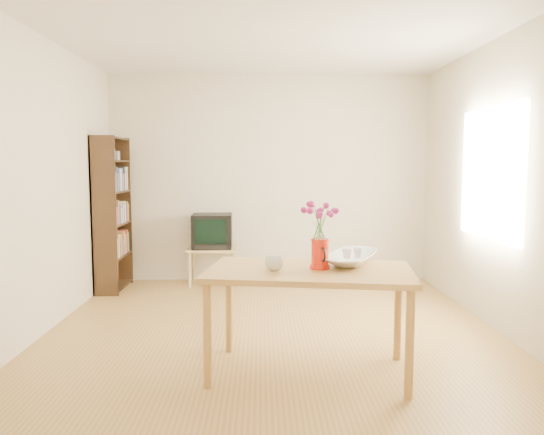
{
  "coord_description": "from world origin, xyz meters",
  "views": [
    {
      "loc": [
        -0.1,
        -4.48,
        1.48
      ],
      "look_at": [
        0.0,
        0.3,
        1.0
      ],
      "focal_mm": 35.0,
      "sensor_mm": 36.0,
      "label": 1
    }
  ],
  "objects_px": {
    "table": "(309,280)",
    "mug": "(274,264)",
    "bowl": "(352,234)",
    "television": "(212,230)",
    "pitcher": "(320,255)"
  },
  "relations": [
    {
      "from": "table",
      "to": "mug",
      "type": "height_order",
      "value": "mug"
    },
    {
      "from": "bowl",
      "to": "television",
      "type": "relative_size",
      "value": 0.96
    },
    {
      "from": "mug",
      "to": "bowl",
      "type": "distance_m",
      "value": 0.67
    },
    {
      "from": "pitcher",
      "to": "mug",
      "type": "xyz_separation_m",
      "value": [
        -0.33,
        -0.07,
        -0.05
      ]
    },
    {
      "from": "mug",
      "to": "table",
      "type": "bearing_deg",
      "value": -161.33
    },
    {
      "from": "mug",
      "to": "television",
      "type": "distance_m",
      "value": 2.94
    },
    {
      "from": "table",
      "to": "television",
      "type": "distance_m",
      "value": 2.97
    },
    {
      "from": "television",
      "to": "pitcher",
      "type": "bearing_deg",
      "value": -71.84
    },
    {
      "from": "bowl",
      "to": "mug",
      "type": "bearing_deg",
      "value": -155.84
    },
    {
      "from": "pitcher",
      "to": "mug",
      "type": "bearing_deg",
      "value": -178.37
    },
    {
      "from": "pitcher",
      "to": "mug",
      "type": "height_order",
      "value": "pitcher"
    },
    {
      "from": "table",
      "to": "television",
      "type": "bearing_deg",
      "value": 116.98
    },
    {
      "from": "mug",
      "to": "bowl",
      "type": "relative_size",
      "value": 0.26
    },
    {
      "from": "table",
      "to": "bowl",
      "type": "relative_size",
      "value": 3.24
    },
    {
      "from": "pitcher",
      "to": "table",
      "type": "bearing_deg",
      "value": -172.53
    }
  ]
}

